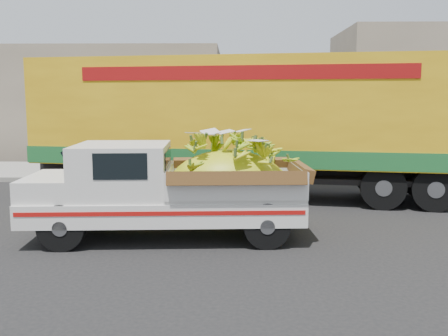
{
  "coord_description": "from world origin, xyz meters",
  "views": [
    {
      "loc": [
        1.65,
        -9.44,
        2.7
      ],
      "look_at": [
        1.47,
        0.77,
        1.29
      ],
      "focal_mm": 40.0,
      "sensor_mm": 36.0,
      "label": 1
    }
  ],
  "objects": [
    {
      "name": "building_left",
      "position": [
        -8.0,
        14.71,
        2.5
      ],
      "size": [
        18.0,
        6.0,
        5.0
      ],
      "primitive_type": "cube",
      "color": "gray",
      "rests_on": "ground"
    },
    {
      "name": "pickup_truck",
      "position": [
        0.75,
        0.12,
        0.99
      ],
      "size": [
        5.36,
        2.2,
        1.85
      ],
      "rotation": [
        0.0,
        0.0,
        0.05
      ],
      "color": "black",
      "rests_on": "ground"
    },
    {
      "name": "ground",
      "position": [
        0.0,
        0.0,
        0.0
      ],
      "size": [
        100.0,
        100.0,
        0.0
      ],
      "primitive_type": "plane",
      "color": "black",
      "rests_on": "ground"
    },
    {
      "name": "sidewalk",
      "position": [
        0.0,
        8.81,
        0.07
      ],
      "size": [
        60.0,
        4.0,
        0.14
      ],
      "primitive_type": "cube",
      "color": "gray",
      "rests_on": "ground"
    },
    {
      "name": "semi_trailer",
      "position": [
        2.09,
        4.26,
        2.12
      ],
      "size": [
        12.07,
        4.45,
        3.8
      ],
      "rotation": [
        0.0,
        0.0,
        -0.17
      ],
      "color": "black",
      "rests_on": "ground"
    },
    {
      "name": "curb",
      "position": [
        0.0,
        6.71,
        0.07
      ],
      "size": [
        60.0,
        0.25,
        0.15
      ],
      "primitive_type": "cube",
      "color": "gray",
      "rests_on": "ground"
    }
  ]
}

